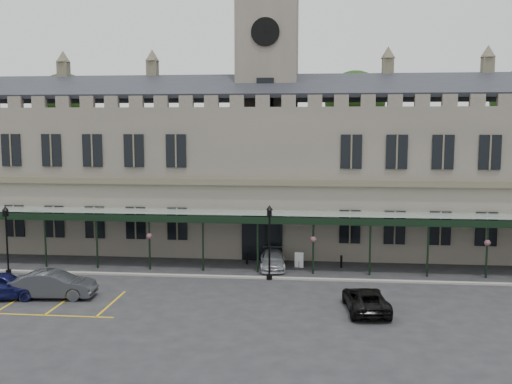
# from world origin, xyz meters

# --- Properties ---
(ground) EXTENTS (140.00, 140.00, 0.00)m
(ground) POSITION_xyz_m (0.00, 0.00, 0.00)
(ground) COLOR #242427
(station_building) EXTENTS (60.00, 10.36, 17.30)m
(station_building) POSITION_xyz_m (0.00, 15.91, 6.47)
(station_building) COLOR #635D52
(station_building) RESTS_ON ground
(clock_tower) EXTENTS (5.60, 5.60, 24.80)m
(clock_tower) POSITION_xyz_m (0.00, 16.00, 13.11)
(clock_tower) COLOR #635D52
(clock_tower) RESTS_ON ground
(canopy) EXTENTS (50.00, 4.10, 4.30)m
(canopy) POSITION_xyz_m (0.00, 7.46, 2.40)
(canopy) COLOR #8C9E93
(canopy) RESTS_ON ground
(kerb) EXTENTS (60.00, 0.40, 0.12)m
(kerb) POSITION_xyz_m (0.00, 5.50, 0.06)
(kerb) COLOR gray
(kerb) RESTS_ON ground
(parking_markings) EXTENTS (16.00, 6.00, 0.01)m
(parking_markings) POSITION_xyz_m (-14.00, -1.50, 0.00)
(parking_markings) COLOR gold
(parking_markings) RESTS_ON ground
(tree_behind_left) EXTENTS (6.00, 6.00, 16.00)m
(tree_behind_left) POSITION_xyz_m (-22.00, 25.00, 12.81)
(tree_behind_left) COLOR #332314
(tree_behind_left) RESTS_ON ground
(tree_behind_mid) EXTENTS (6.00, 6.00, 16.00)m
(tree_behind_mid) POSITION_xyz_m (8.00, 25.00, 12.81)
(tree_behind_mid) COLOR #332314
(tree_behind_mid) RESTS_ON ground
(lamp_post_left) EXTENTS (0.47, 0.47, 4.94)m
(lamp_post_left) POSITION_xyz_m (-17.67, 4.81, 2.93)
(lamp_post_left) COLOR black
(lamp_post_left) RESTS_ON ground
(lamp_post_mid) EXTENTS (0.49, 0.49, 5.20)m
(lamp_post_mid) POSITION_xyz_m (0.99, 5.29, 3.08)
(lamp_post_mid) COLOR black
(lamp_post_mid) RESTS_ON ground
(sign_board) EXTENTS (0.66, 0.20, 1.15)m
(sign_board) POSITION_xyz_m (2.95, 8.88, 0.56)
(sign_board) COLOR black
(sign_board) RESTS_ON ground
(bollard_left) EXTENTS (0.15, 0.15, 0.87)m
(bollard_left) POSITION_xyz_m (-1.06, 9.50, 0.43)
(bollard_left) COLOR black
(bollard_left) RESTS_ON ground
(bollard_right) EXTENTS (0.17, 0.17, 0.94)m
(bollard_right) POSITION_xyz_m (6.10, 9.13, 0.47)
(bollard_right) COLOR black
(bollard_right) RESTS_ON ground
(car_left_a) EXTENTS (5.24, 3.11, 1.67)m
(car_left_a) POSITION_xyz_m (-15.00, -0.72, 0.84)
(car_left_a) COLOR #0D103B
(car_left_a) RESTS_ON ground
(car_left_b) EXTENTS (5.22, 2.25, 1.67)m
(car_left_b) POSITION_xyz_m (-11.92, -0.22, 0.84)
(car_left_b) COLOR #33353A
(car_left_b) RESTS_ON ground
(car_taxi) EXTENTS (2.15, 4.56, 1.28)m
(car_taxi) POSITION_xyz_m (1.00, 8.48, 0.64)
(car_taxi) COLOR #A7AAAF
(car_taxi) RESTS_ON ground
(car_van) EXTENTS (2.65, 5.00, 1.34)m
(car_van) POSITION_xyz_m (7.00, -0.86, 0.67)
(car_van) COLOR black
(car_van) RESTS_ON ground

